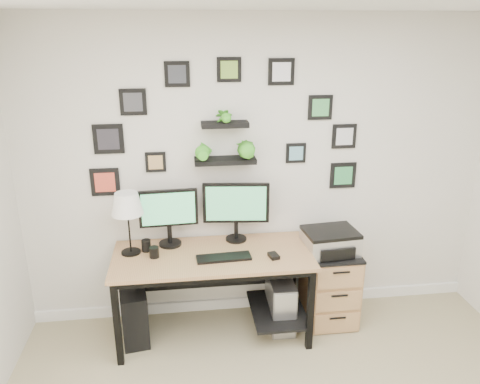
{
  "coord_description": "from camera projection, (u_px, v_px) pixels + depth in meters",
  "views": [
    {
      "loc": [
        -0.65,
        -1.76,
        2.48
      ],
      "look_at": [
        -0.19,
        1.83,
        1.2
      ],
      "focal_mm": 35.0,
      "sensor_mm": 36.0,
      "label": 1
    }
  ],
  "objects": [
    {
      "name": "file_cabinet",
      "position": [
        329.0,
        285.0,
        4.12
      ],
      "size": [
        0.43,
        0.53,
        0.67
      ],
      "color": "#AD8052",
      "rests_on": "ground"
    },
    {
      "name": "desk",
      "position": [
        217.0,
        265.0,
        3.85
      ],
      "size": [
        1.6,
        0.7,
        0.75
      ],
      "color": "#AD8052",
      "rests_on": "ground"
    },
    {
      "name": "monitor_right",
      "position": [
        236.0,
        207.0,
        3.91
      ],
      "size": [
        0.55,
        0.2,
        0.52
      ],
      "color": "black",
      "rests_on": "desk"
    },
    {
      "name": "mug",
      "position": [
        154.0,
        252.0,
        3.7
      ],
      "size": [
        0.08,
        0.08,
        0.09
      ],
      "primitive_type": "cylinder",
      "color": "black",
      "rests_on": "desk"
    },
    {
      "name": "room",
      "position": [
        258.0,
        301.0,
        4.39
      ],
      "size": [
        4.0,
        4.0,
        4.0
      ],
      "color": "tan",
      "rests_on": "ground"
    },
    {
      "name": "monitor_left",
      "position": [
        169.0,
        213.0,
        3.83
      ],
      "size": [
        0.48,
        0.2,
        0.49
      ],
      "color": "black",
      "rests_on": "desk"
    },
    {
      "name": "mouse",
      "position": [
        274.0,
        256.0,
        3.71
      ],
      "size": [
        0.09,
        0.12,
        0.03
      ],
      "primitive_type": "cube",
      "rotation": [
        0.0,
        0.0,
        0.22
      ],
      "color": "black",
      "rests_on": "desk"
    },
    {
      "name": "pc_tower_grey",
      "position": [
        280.0,
        302.0,
        4.06
      ],
      "size": [
        0.21,
        0.46,
        0.45
      ],
      "color": "gray",
      "rests_on": "ground"
    },
    {
      "name": "table_lamp",
      "position": [
        127.0,
        205.0,
        3.65
      ],
      "size": [
        0.25,
        0.25,
        0.52
      ],
      "color": "black",
      "rests_on": "desk"
    },
    {
      "name": "wall_decor",
      "position": [
        226.0,
        135.0,
        3.77
      ],
      "size": [
        2.25,
        0.18,
        1.12
      ],
      "color": "black",
      "rests_on": "ground"
    },
    {
      "name": "printer",
      "position": [
        330.0,
        241.0,
        3.95
      ],
      "size": [
        0.46,
        0.39,
        0.2
      ],
      "color": "silver",
      "rests_on": "file_cabinet"
    },
    {
      "name": "keyboard",
      "position": [
        224.0,
        258.0,
        3.69
      ],
      "size": [
        0.44,
        0.16,
        0.02
      ],
      "primitive_type": "cube",
      "rotation": [
        0.0,
        0.0,
        0.05
      ],
      "color": "black",
      "rests_on": "desk"
    },
    {
      "name": "pen_cup",
      "position": [
        146.0,
        246.0,
        3.81
      ],
      "size": [
        0.08,
        0.08,
        0.1
      ],
      "primitive_type": "cylinder",
      "color": "black",
      "rests_on": "desk"
    },
    {
      "name": "pc_tower_black",
      "position": [
        134.0,
        312.0,
        3.91
      ],
      "size": [
        0.27,
        0.49,
        0.46
      ],
      "primitive_type": "cube",
      "rotation": [
        0.0,
        0.0,
        0.15
      ],
      "color": "black",
      "rests_on": "ground"
    }
  ]
}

